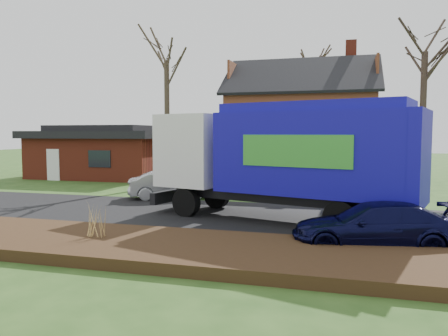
# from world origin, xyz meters

# --- Properties ---
(ground) EXTENTS (120.00, 120.00, 0.00)m
(ground) POSITION_xyz_m (0.00, 0.00, 0.00)
(ground) COLOR #264717
(ground) RESTS_ON ground
(road) EXTENTS (80.00, 7.00, 0.02)m
(road) POSITION_xyz_m (0.00, 0.00, 0.01)
(road) COLOR black
(road) RESTS_ON ground
(mulch_verge) EXTENTS (80.00, 3.50, 0.30)m
(mulch_verge) POSITION_xyz_m (0.00, -5.30, 0.15)
(mulch_verge) COLOR black
(mulch_verge) RESTS_ON ground
(main_house) EXTENTS (12.95, 8.95, 9.26)m
(main_house) POSITION_xyz_m (1.49, 13.91, 4.03)
(main_house) COLOR beige
(main_house) RESTS_ON ground
(ranch_house) EXTENTS (9.80, 8.20, 3.70)m
(ranch_house) POSITION_xyz_m (-12.00, 13.00, 1.81)
(ranch_house) COLOR maroon
(ranch_house) RESTS_ON ground
(garbage_truck) EXTENTS (10.06, 5.13, 4.17)m
(garbage_truck) POSITION_xyz_m (2.75, -0.26, 2.40)
(garbage_truck) COLOR black
(garbage_truck) RESTS_ON ground
(silver_sedan) EXTENTS (4.30, 2.97, 1.34)m
(silver_sedan) POSITION_xyz_m (-3.25, 3.76, 0.67)
(silver_sedan) COLOR #A7AAAF
(silver_sedan) RESTS_ON ground
(navy_wagon) EXTENTS (4.64, 2.55, 1.27)m
(navy_wagon) POSITION_xyz_m (5.57, -3.40, 0.64)
(navy_wagon) COLOR black
(navy_wagon) RESTS_ON ground
(tree_front_west) EXTENTS (3.49, 3.49, 10.38)m
(tree_front_west) POSITION_xyz_m (-5.61, 8.87, 8.56)
(tree_front_west) COLOR #423627
(tree_front_west) RESTS_ON ground
(tree_front_east) EXTENTS (3.88, 3.88, 10.76)m
(tree_front_east) POSITION_xyz_m (8.81, 10.30, 8.75)
(tree_front_east) COLOR #3A2B22
(tree_front_east) RESTS_ON ground
(tree_back) EXTENTS (3.72, 3.72, 11.79)m
(tree_back) POSITION_xyz_m (1.97, 23.13, 9.83)
(tree_back) COLOR #3F2E26
(tree_back) RESTS_ON ground
(grass_clump_mid) EXTENTS (0.33, 0.27, 0.92)m
(grass_clump_mid) POSITION_xyz_m (-1.76, -5.21, 0.76)
(grass_clump_mid) COLOR tan
(grass_clump_mid) RESTS_ON mulch_verge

